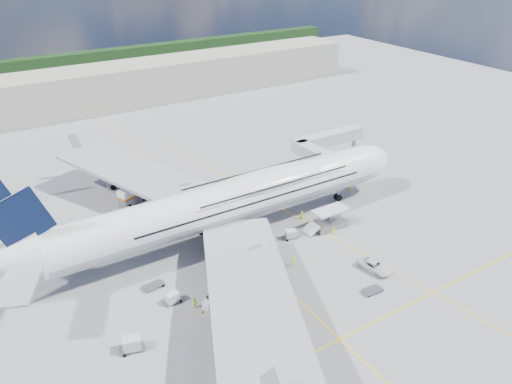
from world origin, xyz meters
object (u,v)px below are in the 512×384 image
dolly_row_c (231,342)px  airliner (230,201)px  dolly_row_b (173,298)px  catering_truck_inner (132,196)px  cargo_loader (329,221)px  cone_nose (358,191)px  catering_truck_outer (122,177)px  service_van (375,266)px  baggage_tug (211,301)px  cone_wing_left_outer (129,197)px  crew_tug (293,261)px  crew_van (302,215)px  cone_wing_left_inner (167,215)px  dolly_row_a (132,344)px  dolly_nose_far (372,290)px  crew_loader (334,231)px  cone_tail (17,274)px  cone_wing_right_inner (202,312)px  dolly_nose_near (291,234)px  dolly_back (153,285)px  crew_wing (195,303)px  jet_bridge (324,146)px  crew_nose (351,188)px  cone_wing_right_outer (261,315)px

dolly_row_c → airliner: bearing=58.1°
dolly_row_b → catering_truck_inner: size_ratio=0.44×
cargo_loader → cone_nose: (14.22, 7.76, -1.00)m
catering_truck_outer → service_van: bearing=-54.2°
dolly_row_c → baggage_tug: 8.17m
cone_wing_left_outer → crew_tug: bearing=-67.9°
crew_van → cone_wing_left_inner: bearing=20.4°
catering_truck_inner → cone_wing_left_outer: size_ratio=9.95×
cone_nose → service_van: bearing=-126.9°
cone_nose → dolly_row_a: bearing=-161.9°
cargo_loader → dolly_row_a: 42.01m
dolly_nose_far → crew_van: bearing=84.9°
baggage_tug → cone_wing_left_inner: 27.73m
dolly_row_a → crew_loader: 40.57m
cone_tail → cone_wing_right_inner: bearing=-48.2°
dolly_nose_near → cone_tail: size_ratio=5.23×
airliner → cargo_loader: bearing=-23.2°
cone_tail → service_van: bearing=-30.6°
dolly_row_a → catering_truck_inner: bearing=86.6°
dolly_nose_far → airliner: bearing=116.8°
dolly_back → crew_wing: crew_wing is taller
catering_truck_inner → cone_wing_left_inner: catering_truck_inner is taller
dolly_row_a → crew_tug: size_ratio=2.07×
crew_loader → cone_nose: (15.15, 10.26, -0.58)m
dolly_nose_near → cone_wing_left_inner: size_ratio=5.28×
cargo_loader → dolly_nose_near: 8.07m
crew_loader → dolly_back: bearing=-132.6°
airliner → crew_wing: size_ratio=44.94×
catering_truck_inner → crew_wing: catering_truck_inner is taller
cone_nose → jet_bridge: bearing=96.8°
cone_wing_right_inner → cone_tail: cone_tail is taller
dolly_row_b → crew_nose: size_ratio=1.50×
dolly_nose_near → crew_nose: bearing=37.7°
cone_nose → cone_wing_left_inner: 39.46m
cone_nose → crew_nose: bearing=154.4°
crew_nose → dolly_row_b: bearing=-177.0°
crew_nose → crew_tug: 29.22m
cargo_loader → cone_wing_left_inner: cargo_loader is taller
cone_nose → cone_wing_left_inner: cone_wing_left_inner is taller
jet_bridge → cone_wing_right_inner: 50.99m
catering_truck_inner → cone_wing_left_inner: size_ratio=11.68×
baggage_tug → cone_wing_right_outer: (4.75, -5.72, -0.45)m
dolly_row_c → crew_tug: bearing=27.0°
crew_loader → crew_van: 7.62m
jet_bridge → catering_truck_inner: (-40.18, 9.68, -5.19)m
jet_bridge → cargo_loader: bearing=-125.8°
cone_nose → cone_tail: cone_tail is taller
cargo_loader → crew_wing: 31.12m
dolly_nose_near → dolly_back: bearing=-162.5°
catering_truck_outer → cone_tail: size_ratio=13.23×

